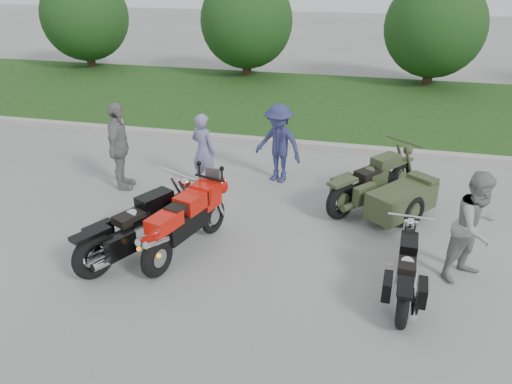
% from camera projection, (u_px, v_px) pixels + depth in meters
% --- Properties ---
extents(ground, '(80.00, 80.00, 0.00)m').
position_uv_depth(ground, '(217.00, 274.00, 7.85)').
color(ground, '#A2A29C').
rests_on(ground, ground).
extents(curb, '(60.00, 0.30, 0.15)m').
position_uv_depth(curb, '(286.00, 143.00, 13.09)').
color(curb, '#A4A29B').
rests_on(curb, ground).
extents(grass_strip, '(60.00, 8.00, 0.14)m').
position_uv_depth(grass_strip, '(308.00, 102.00, 16.73)').
color(grass_strip, '#365E20').
rests_on(grass_strip, ground).
extents(tree_far_left, '(3.60, 3.60, 4.00)m').
position_uv_depth(tree_far_left, '(85.00, 17.00, 20.87)').
color(tree_far_left, '#3F2B1C').
rests_on(tree_far_left, ground).
extents(tree_mid_left, '(3.60, 3.60, 4.00)m').
position_uv_depth(tree_mid_left, '(247.00, 21.00, 19.39)').
color(tree_mid_left, '#3F2B1C').
rests_on(tree_mid_left, ground).
extents(tree_mid_right, '(3.60, 3.60, 4.00)m').
position_uv_depth(tree_mid_right, '(435.00, 27.00, 17.91)').
color(tree_mid_right, '#3F2B1C').
rests_on(tree_mid_right, ground).
extents(sportbike_red, '(0.82, 2.17, 1.05)m').
position_uv_depth(sportbike_red, '(184.00, 221.00, 8.14)').
color(sportbike_red, black).
rests_on(sportbike_red, ground).
extents(cruiser_left, '(1.27, 2.35, 0.98)m').
position_uv_depth(cruiser_left, '(136.00, 229.00, 8.13)').
color(cruiser_left, black).
rests_on(cruiser_left, ground).
extents(cruiser_right, '(0.38, 2.06, 0.79)m').
position_uv_depth(cruiser_right, '(406.00, 274.00, 7.15)').
color(cruiser_right, black).
rests_on(cruiser_right, ground).
extents(cruiser_sidecar, '(2.07, 2.33, 0.97)m').
position_uv_depth(cruiser_sidecar, '(388.00, 193.00, 9.45)').
color(cruiser_sidecar, black).
rests_on(cruiser_sidecar, ground).
extents(person_stripe, '(0.69, 0.57, 1.62)m').
position_uv_depth(person_stripe, '(203.00, 151.00, 10.51)').
color(person_stripe, gray).
rests_on(person_stripe, ground).
extents(person_grey, '(1.07, 1.07, 1.75)m').
position_uv_depth(person_grey, '(476.00, 227.00, 7.44)').
color(person_grey, gray).
rests_on(person_grey, ground).
extents(person_denim, '(1.28, 1.01, 1.73)m').
position_uv_depth(person_denim, '(278.00, 144.00, 10.74)').
color(person_denim, navy).
rests_on(person_denim, ground).
extents(person_back, '(0.69, 1.17, 1.87)m').
position_uv_depth(person_back, '(119.00, 147.00, 10.38)').
color(person_back, gray).
rests_on(person_back, ground).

